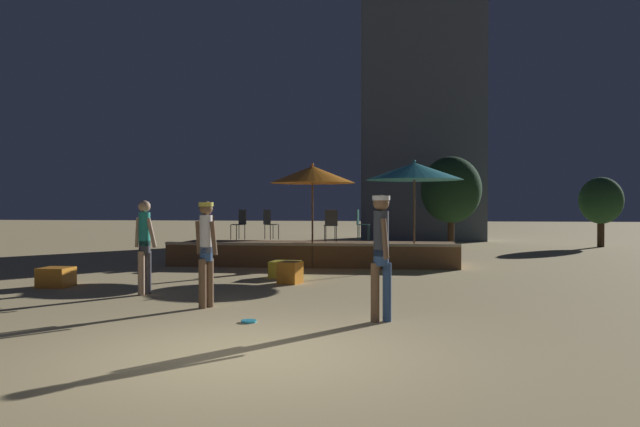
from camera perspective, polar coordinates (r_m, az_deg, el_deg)
The scene contains 19 objects.
ground_plane at distance 7.42m, azimuth -6.89°, elevation -12.68°, with size 120.00×120.00×0.00m, color tan.
wooden_deck at distance 18.28m, azimuth -0.46°, elevation -3.67°, with size 8.16×2.53×0.69m.
patio_umbrella_0 at distance 17.01m, azimuth -0.70°, elevation 3.57°, with size 2.35×2.35×2.87m.
patio_umbrella_1 at distance 17.14m, azimuth 8.62°, elevation 3.83°, with size 2.64×2.64×2.96m.
cube_seat_0 at distance 13.78m, azimuth -2.75°, elevation -5.41°, with size 0.55×0.55×0.48m.
cube_seat_1 at distance 14.90m, azimuth -3.22°, elevation -5.12°, with size 0.71×0.71×0.39m.
cube_seat_2 at distance 14.33m, azimuth -22.99°, elevation -5.38°, with size 0.61×0.61×0.41m.
person_0 at distance 12.46m, azimuth -15.75°, elevation -2.57°, with size 0.53×0.30×1.82m.
person_1 at distance 14.83m, azimuth -10.31°, elevation -2.01°, with size 0.43×0.29×1.82m.
person_2 at distance 9.25m, azimuth 5.61°, elevation -3.17°, with size 0.30×0.53×1.88m.
person_3 at distance 10.65m, azimuth -10.38°, elevation -3.05°, with size 0.47×0.29×1.78m.
bistro_chair_0 at distance 18.90m, azimuth -7.31°, elevation -0.72°, with size 0.48×0.48×0.90m.
bistro_chair_1 at distance 18.83m, azimuth -4.67°, elevation -0.72°, with size 0.48×0.48×0.90m.
bistro_chair_2 at distance 18.72m, azimuth 3.72°, elevation -0.73°, with size 0.40×0.40×0.90m.
bistro_chair_3 at distance 17.72m, azimuth 1.00°, elevation -0.81°, with size 0.42×0.42×0.90m.
frisbee_disc at distance 9.35m, azimuth -6.53°, elevation -9.76°, with size 0.23×0.23×0.03m.
background_tree_0 at distance 28.09m, azimuth 24.30°, elevation 1.05°, with size 1.75×1.75×2.88m.
background_tree_1 at distance 26.57m, azimuth 11.89°, elevation 2.13°, with size 2.51×2.51×3.76m.
distant_building at distance 32.21m, azimuth 9.34°, elevation 10.96°, with size 5.95×3.41×14.85m.
Camera 1 is at (1.75, -7.00, 1.73)m, focal length 35.00 mm.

